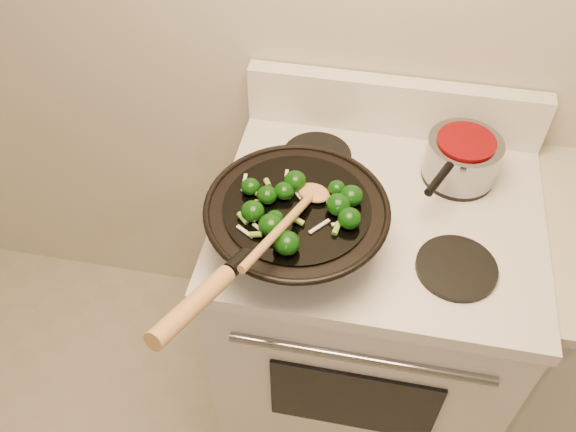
# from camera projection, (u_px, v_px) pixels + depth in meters

# --- Properties ---
(stove) EXTENTS (0.78, 0.67, 1.08)m
(stove) POSITION_uv_depth(u_px,v_px,m) (363.00, 310.00, 1.81)
(stove) COLOR white
(stove) RESTS_ON ground
(wok) EXTENTS (0.40, 0.65, 0.26)m
(wok) POSITION_uv_depth(u_px,v_px,m) (295.00, 224.00, 1.33)
(wok) COLOR black
(wok) RESTS_ON stove
(stirfry) EXTENTS (0.27, 0.25, 0.05)m
(stirfry) POSITION_uv_depth(u_px,v_px,m) (298.00, 209.00, 1.26)
(stirfry) COLOR #0A3308
(stirfry) RESTS_ON wok
(wooden_spoon) EXTENTS (0.14, 0.32, 0.09)m
(wooden_spoon) POSITION_uv_depth(u_px,v_px,m) (296.00, 212.00, 1.24)
(wooden_spoon) COLOR #B68147
(wooden_spoon) RESTS_ON wok
(saucepan) EXTENTS (0.18, 0.28, 0.11)m
(saucepan) POSITION_uv_depth(u_px,v_px,m) (462.00, 157.00, 1.49)
(saucepan) COLOR gray
(saucepan) RESTS_ON stove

